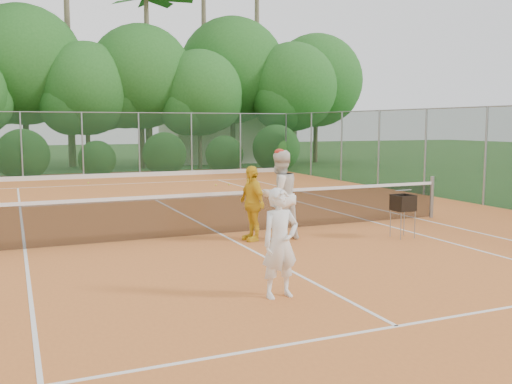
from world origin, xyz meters
TOP-DOWN VIEW (x-y plane):
  - ground at (0.00, 0.00)m, footprint 120.00×120.00m
  - clay_court at (0.00, 0.00)m, footprint 18.00×36.00m
  - club_building at (9.00, 24.00)m, footprint 8.00×5.00m
  - tennis_net at (0.00, 0.00)m, footprint 11.97×0.10m
  - player_white at (-0.80, -4.74)m, footprint 0.61×0.43m
  - player_center_grp at (0.96, -1.04)m, footprint 1.07×0.92m
  - player_yellow at (0.39, -0.87)m, footprint 0.48×0.97m
  - ball_hopper at (3.53, -1.90)m, footprint 0.41×0.41m
  - stray_ball_a at (-1.37, 12.64)m, footprint 0.07×0.07m
  - stray_ball_b at (3.23, 9.66)m, footprint 0.07×0.07m
  - stray_ball_c at (3.79, 9.62)m, footprint 0.07×0.07m
  - court_markings at (0.00, 0.00)m, footprint 11.03×23.83m
  - fence_back at (0.00, 15.00)m, footprint 18.07×0.07m
  - tropical_treeline at (1.43, 20.22)m, footprint 32.10×8.49m

SIDE VIEW (x-z plane):
  - ground at x=0.00m, z-range 0.00..0.00m
  - clay_court at x=0.00m, z-range 0.00..0.02m
  - court_markings at x=0.00m, z-range 0.02..0.03m
  - stray_ball_a at x=-1.37m, z-range 0.02..0.09m
  - stray_ball_b at x=3.23m, z-range 0.02..0.09m
  - stray_ball_c at x=3.79m, z-range 0.02..0.09m
  - tennis_net at x=0.00m, z-range -0.02..1.08m
  - ball_hopper at x=3.53m, z-range 0.30..1.24m
  - player_white at x=-0.80m, z-range 0.02..1.60m
  - player_yellow at x=0.39m, z-range 0.02..1.62m
  - player_center_grp at x=0.96m, z-range 0.01..1.96m
  - club_building at x=9.00m, z-range 0.00..3.00m
  - fence_back at x=0.00m, z-range 0.02..3.02m
  - tropical_treeline at x=1.43m, z-range -2.40..12.63m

